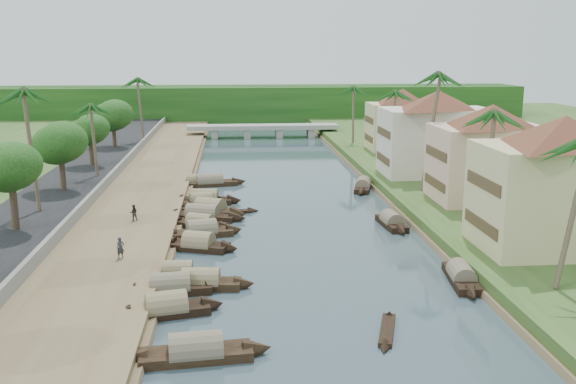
{
  "coord_description": "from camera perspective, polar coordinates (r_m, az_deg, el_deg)",
  "views": [
    {
      "loc": [
        -5.77,
        -47.58,
        16.22
      ],
      "look_at": [
        -0.21,
        15.85,
        2.0
      ],
      "focal_mm": 40.0,
      "sensor_mm": 36.0,
      "label": 1
    }
  ],
  "objects": [
    {
      "name": "building_far",
      "position": [
        80.14,
        13.08,
        5.21
      ],
      "size": [
        15.59,
        15.59,
        10.2
      ],
      "color": "silver",
      "rests_on": "right_bank"
    },
    {
      "name": "sampan_16",
      "position": [
        76.24,
        6.69,
        0.53
      ],
      "size": [
        3.71,
        8.34,
        2.04
      ],
      "rotation": [
        0.0,
        0.0,
        1.29
      ],
      "color": "black",
      "rests_on": "ground"
    },
    {
      "name": "tree_4",
      "position": [
        86.81,
        -17.17,
        5.24
      ],
      "size": [
        4.46,
        4.46,
        6.47
      ],
      "color": "#4D3F2C",
      "rests_on": "ground"
    },
    {
      "name": "building_mid",
      "position": [
        67.51,
        17.52,
        3.41
      ],
      "size": [
        14.11,
        14.11,
        9.7
      ],
      "color": "beige",
      "rests_on": "right_bank"
    },
    {
      "name": "canoe_2",
      "position": [
        64.96,
        -5.28,
        -1.83
      ],
      "size": [
        6.29,
        2.04,
        0.91
      ],
      "rotation": [
        0.0,
        0.0,
        0.19
      ],
      "color": "black",
      "rests_on": "ground"
    },
    {
      "name": "sampan_6",
      "position": [
        57.33,
        -7.66,
        -3.53
      ],
      "size": [
        7.72,
        3.35,
        2.25
      ],
      "rotation": [
        0.0,
        0.0,
        0.22
      ],
      "color": "black",
      "rests_on": "ground"
    },
    {
      "name": "retaining_wall",
      "position": [
        70.69,
        -16.67,
        -0.09
      ],
      "size": [
        0.4,
        180.0,
        1.1
      ],
      "primitive_type": "cube",
      "color": "slate",
      "rests_on": "left_bank"
    },
    {
      "name": "palm_1",
      "position": [
        56.76,
        17.69,
        6.51
      ],
      "size": [
        3.2,
        3.2,
        11.37
      ],
      "color": "brown",
      "rests_on": "ground"
    },
    {
      "name": "building_distant",
      "position": [
        99.53,
        10.08,
        6.43
      ],
      "size": [
        12.62,
        12.62,
        9.2
      ],
      "color": "#CDC589",
      "rests_on": "right_bank"
    },
    {
      "name": "sampan_10",
      "position": [
        68.68,
        -7.75,
        -0.84
      ],
      "size": [
        6.95,
        3.36,
        1.93
      ],
      "rotation": [
        0.0,
        0.0,
        0.3
      ],
      "color": "black",
      "rests_on": "ground"
    },
    {
      "name": "tree_3",
      "position": [
        72.45,
        -19.59,
        4.06
      ],
      "size": [
        5.17,
        5.17,
        7.19
      ],
      "color": "#4D3F2C",
      "rests_on": "ground"
    },
    {
      "name": "palm_7",
      "position": [
        105.39,
        5.88,
        9.1
      ],
      "size": [
        3.2,
        3.2,
        10.48
      ],
      "color": "brown",
      "rests_on": "ground"
    },
    {
      "name": "sampan_7",
      "position": [
        60.06,
        -7.82,
        -2.8
      ],
      "size": [
        6.83,
        4.17,
        1.88
      ],
      "rotation": [
        0.0,
        0.0,
        -0.44
      ],
      "color": "black",
      "rests_on": "ground"
    },
    {
      "name": "right_bank",
      "position": [
        73.66,
        14.76,
        -0.08
      ],
      "size": [
        16.0,
        180.0,
        1.2
      ],
      "primitive_type": "cube",
      "color": "#2C4A1D",
      "rests_on": "ground"
    },
    {
      "name": "sampan_1",
      "position": [
        41.26,
        -10.73,
        -10.17
      ],
      "size": [
        7.6,
        3.26,
        2.21
      ],
      "rotation": [
        0.0,
        0.0,
        0.22
      ],
      "color": "black",
      "rests_on": "ground"
    },
    {
      "name": "road",
      "position": [
        71.83,
        -20.0,
        -0.66
      ],
      "size": [
        8.0,
        180.0,
        1.4
      ],
      "primitive_type": "cube",
      "color": "black",
      "rests_on": "ground"
    },
    {
      "name": "sampan_3",
      "position": [
        44.64,
        -10.39,
        -8.37
      ],
      "size": [
        7.83,
        2.31,
        2.1
      ],
      "rotation": [
        0.0,
        0.0,
        0.09
      ],
      "color": "black",
      "rests_on": "ground"
    },
    {
      "name": "building_near",
      "position": [
        52.8,
        23.07,
        0.83
      ],
      "size": [
        14.85,
        14.85,
        10.2
      ],
      "color": "#CDC589",
      "rests_on": "right_bank"
    },
    {
      "name": "tree_2",
      "position": [
        57.47,
        -23.44,
        1.94
      ],
      "size": [
        4.64,
        4.64,
        7.24
      ],
      "color": "#4D3F2C",
      "rests_on": "ground"
    },
    {
      "name": "tree_5",
      "position": [
        102.92,
        -15.29,
        6.53
      ],
      "size": [
        5.52,
        5.52,
        7.08
      ],
      "color": "#4D3F2C",
      "rests_on": "ground"
    },
    {
      "name": "person_near",
      "position": [
        49.96,
        -14.67,
        -4.82
      ],
      "size": [
        0.72,
        0.66,
        1.65
      ],
      "primitive_type": "imported",
      "rotation": [
        0.0,
        0.0,
        0.59
      ],
      "color": "#2A2B32",
      "rests_on": "left_bank"
    },
    {
      "name": "bridge",
      "position": [
        120.6,
        -2.24,
        5.68
      ],
      "size": [
        28.0,
        4.0,
        2.4
      ],
      "color": "gray",
      "rests_on": "ground"
    },
    {
      "name": "sampan_8",
      "position": [
        64.88,
        -6.93,
        -1.6
      ],
      "size": [
        8.08,
        5.4,
        2.47
      ],
      "rotation": [
        0.0,
        0.0,
        -0.47
      ],
      "color": "black",
      "rests_on": "ground"
    },
    {
      "name": "sampan_14",
      "position": [
        47.58,
        15.15,
        -7.28
      ],
      "size": [
        2.43,
        8.16,
        1.98
      ],
      "rotation": [
        0.0,
        0.0,
        1.45
      ],
      "color": "black",
      "rests_on": "ground"
    },
    {
      "name": "palm_8",
      "position": [
        108.3,
        -13.01,
        9.63
      ],
      "size": [
        3.2,
        3.2,
        11.61
      ],
      "color": "brown",
      "rests_on": "ground"
    },
    {
      "name": "canoe_1",
      "position": [
        45.01,
        -7.49,
        -8.51
      ],
      "size": [
        5.68,
        2.34,
        0.91
      ],
      "rotation": [
        0.0,
        0.0,
        0.26
      ],
      "color": "black",
      "rests_on": "ground"
    },
    {
      "name": "sampan_2",
      "position": [
        45.27,
        -7.76,
        -7.97
      ],
      "size": [
        7.78,
        2.22,
        2.05
      ],
      "rotation": [
        0.0,
        0.0,
        -0.09
      ],
      "color": "black",
      "rests_on": "ground"
    },
    {
      "name": "palm_5",
      "position": [
        62.83,
        -22.1,
        8.11
      ],
      "size": [
        3.2,
        3.2,
        12.74
      ],
      "color": "brown",
      "rests_on": "ground"
    },
    {
      "name": "left_bank",
      "position": [
        70.16,
        -13.26,
        -0.78
      ],
      "size": [
        10.0,
        180.0,
        0.8
      ],
      "primitive_type": "cube",
      "color": "brown",
      "rests_on": "ground"
    },
    {
      "name": "canoe_0",
      "position": [
        38.88,
        8.8,
        -12.07
      ],
      "size": [
        2.46,
        5.86,
        0.78
      ],
      "rotation": [
        0.0,
        0.0,
        1.28
      ],
      "color": "black",
      "rests_on": "ground"
    },
    {
      "name": "palm_2",
      "position": [
        69.81,
        12.49,
        9.93
      ],
      "size": [
        3.2,
        3.2,
        14.01
      ],
      "color": "brown",
      "rests_on": "ground"
    },
    {
      "name": "person_far",
      "position": [
        60.51,
        -13.56,
        -1.8
      ],
      "size": [
        0.85,
        0.73,
        1.51
      ],
      "primitive_type": "imported",
      "rotation": [
        0.0,
        0.0,
        3.39
      ],
      "color": "#312D22",
      "rests_on": "left_bank"
    },
    {
      "name": "palm_6",
      "position": [
        78.95,
        -17.0,
        7.23
      ],
      "size": [
        3.2,
        3.2,
        9.93
      ],
      "color": "brown",
      "rests_on": "ground"
    },
    {
      "name": "palm_0",
      "position": [
        42.91,
        24.05,
        3.94
      ],
      "size": [
        3.2,
        3.2,
        11.13
      ],
      "color": "brown",
      "rests_on": "ground"
    },
    {
      "name": "sampan_12",
      "position": [
        78.31,
        -6.95,
        0.85
      ],
      "size": [
        9.29,
        3.17,
        2.18
      ],
      "rotation": [
        0.0,
        0.0,
        0.17
      ],
      "color": "black",
      "rests_on": "ground"
    },
    {
      "name": "sampan_15",
      "position": [
        60.79,
        9.2,
        -2.65
      ],
      "size": [
        2.08,
        7.31,
        1.97
      ],
      "rotation": [
        0.0,
        0.0,
        1.66
      ],
      "color": "black",
      "rests_on": "ground"
    },
    {
      "name": "ground",
      "position": [
        50.6,
        1.81,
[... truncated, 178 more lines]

